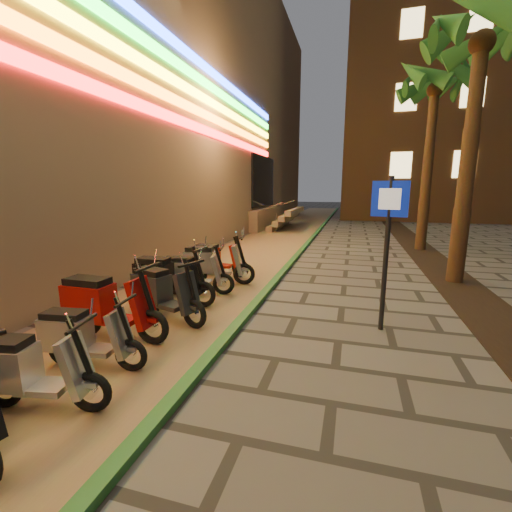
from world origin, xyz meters
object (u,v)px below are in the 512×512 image
(scooter_8, at_px, (161,292))
(scooter_12, at_px, (215,258))
(pedestrian_sign, at_px, (388,233))
(scooter_7, at_px, (104,305))
(scooter_6, at_px, (82,336))
(scooter_11, at_px, (211,263))
(scooter_9, at_px, (165,278))
(scooter_5, at_px, (25,370))
(scooter_10, at_px, (190,273))

(scooter_8, xyz_separation_m, scooter_12, (-0.31, 3.31, -0.03))
(pedestrian_sign, height_order, scooter_7, pedestrian_sign)
(scooter_6, bearing_deg, scooter_8, 79.93)
(scooter_11, bearing_deg, scooter_8, -101.51)
(scooter_9, height_order, scooter_12, scooter_9)
(pedestrian_sign, bearing_deg, scooter_12, 161.26)
(scooter_5, distance_m, scooter_10, 4.30)
(pedestrian_sign, distance_m, scooter_6, 4.85)
(scooter_8, xyz_separation_m, scooter_11, (-0.06, 2.43, 0.02))
(pedestrian_sign, relative_size, scooter_5, 1.70)
(scooter_12, bearing_deg, scooter_7, -88.75)
(scooter_6, xyz_separation_m, scooter_7, (-0.35, 0.88, 0.11))
(scooter_10, relative_size, scooter_11, 0.90)
(scooter_6, distance_m, scooter_10, 3.39)
(scooter_6, relative_size, scooter_9, 0.82)
(scooter_11, bearing_deg, scooter_12, 92.65)
(pedestrian_sign, bearing_deg, scooter_7, -145.90)
(scooter_10, bearing_deg, scooter_7, -109.83)
(scooter_6, relative_size, scooter_8, 0.86)
(scooter_10, height_order, scooter_11, scooter_11)
(scooter_8, xyz_separation_m, scooter_10, (-0.18, 1.52, -0.03))
(scooter_6, bearing_deg, pedestrian_sign, 24.28)
(pedestrian_sign, relative_size, scooter_6, 1.77)
(scooter_9, xyz_separation_m, scooter_10, (0.20, 0.72, -0.06))
(scooter_7, bearing_deg, scooter_11, 84.05)
(scooter_5, height_order, scooter_6, scooter_5)
(pedestrian_sign, bearing_deg, scooter_8, -157.27)
(scooter_6, distance_m, scooter_12, 5.18)
(scooter_8, bearing_deg, pedestrian_sign, 26.02)
(scooter_8, distance_m, scooter_11, 2.43)
(scooter_5, height_order, scooter_7, scooter_7)
(scooter_10, relative_size, scooter_12, 1.01)
(scooter_10, height_order, scooter_12, scooter_10)
(scooter_7, relative_size, scooter_11, 1.02)
(scooter_8, bearing_deg, scooter_5, -72.58)
(scooter_11, xyz_separation_m, scooter_12, (-0.24, 0.88, -0.06))
(scooter_8, relative_size, scooter_10, 1.05)
(scooter_7, bearing_deg, scooter_10, 84.39)
(scooter_8, height_order, scooter_11, scooter_11)
(scooter_5, relative_size, scooter_12, 0.95)
(scooter_7, xyz_separation_m, scooter_10, (0.26, 2.51, -0.07))
(scooter_5, height_order, scooter_8, scooter_8)
(scooter_8, bearing_deg, scooter_7, -96.72)
(scooter_9, relative_size, scooter_10, 1.11)
(pedestrian_sign, bearing_deg, scooter_11, 169.20)
(scooter_7, bearing_deg, scooter_12, 88.59)
(pedestrian_sign, xyz_separation_m, scooter_6, (-3.99, -2.46, -1.24))
(scooter_5, bearing_deg, scooter_8, 78.64)
(scooter_9, bearing_deg, scooter_7, -91.58)
(scooter_7, height_order, scooter_11, scooter_7)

